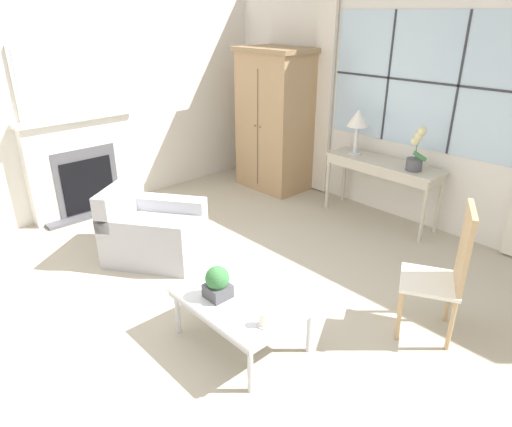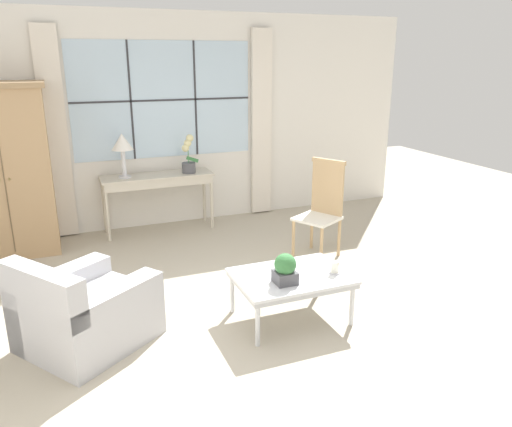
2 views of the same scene
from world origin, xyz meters
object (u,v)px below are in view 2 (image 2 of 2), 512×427
Objects in this scene: console_table at (157,181)px; potted_orchid at (188,158)px; pillar_candle at (335,268)px; coffee_table at (291,279)px; armoire at (6,170)px; potted_plant_small at (285,269)px; side_chair_wooden at (323,204)px; table_lamp at (122,144)px; armchair_upholstered at (85,314)px.

console_table is 2.85× the size of potted_orchid.
pillar_candle is at bearing -79.37° from potted_orchid.
console_table is 2.87m from coffee_table.
armoire is at bearing 130.91° from coffee_table.
potted_plant_small is (0.47, -2.92, -0.13)m from console_table.
side_chair_wooden is (1.17, -1.52, -0.34)m from potted_orchid.
potted_plant_small is (-1.12, -1.37, -0.07)m from side_chair_wooden.
side_chair_wooden is (1.59, -1.56, -0.06)m from console_table.
coffee_table is 8.03× the size of pillar_candle.
console_table is 0.66m from table_lamp.
console_table is at bearing 108.18° from pillar_candle.
armoire reaches higher than side_chair_wooden.
side_chair_wooden is at bearing -37.66° from table_lamp.
armchair_upholstered is at bearing -159.84° from side_chair_wooden.
armchair_upholstered reaches higher than console_table.
pillar_candle is (0.54, -2.87, -0.49)m from potted_orchid.
side_chair_wooden is at bearing 20.16° from armchair_upholstered.
armoire reaches higher than coffee_table.
side_chair_wooden is at bearing -23.51° from armoire.
potted_orchid is at bearing -5.69° from console_table.
table_lamp is (1.33, 0.09, 0.20)m from armoire.
armchair_upholstered reaches higher than potted_plant_small.
console_table is (1.74, 0.11, -0.31)m from armoire.
table_lamp reaches higher than pillar_candle.
coffee_table is at bearing 163.26° from pillar_candle.
console_table is at bearing 174.31° from potted_orchid.
coffee_table is at bearing -70.26° from table_lamp.
coffee_table is (0.59, -2.80, -0.30)m from console_table.
potted_plant_small is (1.59, -0.37, 0.29)m from armchair_upholstered.
side_chair_wooden is (2.71, 0.99, 0.35)m from armchair_upholstered.
potted_orchid is (0.83, -0.03, -0.23)m from table_lamp.
armchair_upholstered is at bearing 170.27° from pillar_candle.
coffee_table is 0.39m from pillar_candle.
table_lamp is at bearing 115.27° from pillar_candle.
pillar_candle is (0.95, -2.91, -0.21)m from console_table.
side_chair_wooden reaches higher than console_table.
pillar_candle is (2.07, -0.36, 0.21)m from armchair_upholstered.
console_table is 5.52× the size of potted_plant_small.
armoire is 3.92m from pillar_candle.
armoire is 2.16m from potted_orchid.
armchair_upholstered is at bearing -75.73° from armoire.
table_lamp is 2.79m from armchair_upholstered.
coffee_table is at bearing -8.17° from armchair_upholstered.
armchair_upholstered is 1.24× the size of coffee_table.
potted_orchid is 2.91m from potted_plant_small.
armchair_upholstered is at bearing -121.47° from potted_orchid.
console_table is at bearing 3.62° from armoire.
console_table reaches higher than potted_plant_small.
console_table is at bearing 66.31° from armchair_upholstered.
armoire is at bearing 156.49° from side_chair_wooden.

